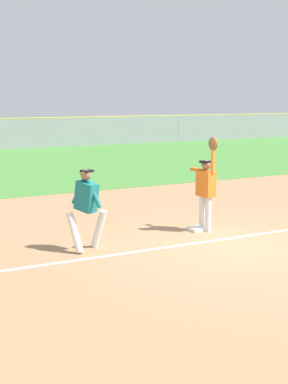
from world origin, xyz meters
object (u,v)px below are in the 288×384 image
at_px(baseball, 211,162).
at_px(parked_car_red, 70,133).
at_px(fielder, 206,185).
at_px(runner, 87,204).
at_px(first_base, 197,229).

height_order(baseball, parked_car_red, baseball).
relative_size(fielder, runner, 1.33).
relative_size(first_base, parked_car_red, 0.08).
height_order(runner, parked_car_red, runner).
relative_size(fielder, parked_car_red, 0.50).
distance_m(fielder, parked_car_red, 26.71).
bearing_deg(first_base, fielder, -36.60).
bearing_deg(fielder, runner, -5.02).
distance_m(first_base, baseball, 1.66).
height_order(fielder, baseball, fielder).
distance_m(first_base, runner, 3.13).
bearing_deg(baseball, parked_car_red, 77.76).
xyz_separation_m(first_base, runner, (-2.96, -0.34, 0.96)).
height_order(first_base, baseball, baseball).
distance_m(runner, parked_car_red, 27.76).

